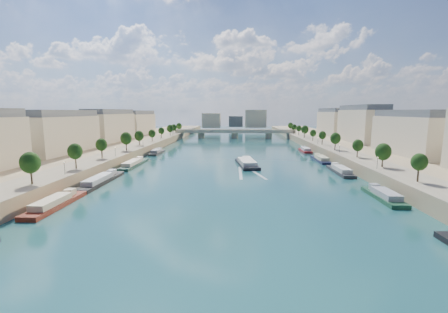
# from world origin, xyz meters

# --- Properties ---
(ground) EXTENTS (700.00, 700.00, 0.00)m
(ground) POSITION_xyz_m (0.00, 100.00, 0.00)
(ground) COLOR #0C2D38
(ground) RESTS_ON ground
(quay_left) EXTENTS (44.00, 520.00, 5.00)m
(quay_left) POSITION_xyz_m (-72.00, 100.00, 2.50)
(quay_left) COLOR #9E8460
(quay_left) RESTS_ON ground
(quay_right) EXTENTS (44.00, 520.00, 5.00)m
(quay_right) POSITION_xyz_m (72.00, 100.00, 2.50)
(quay_right) COLOR #9E8460
(quay_right) RESTS_ON ground
(pave_left) EXTENTS (14.00, 520.00, 0.10)m
(pave_left) POSITION_xyz_m (-57.00, 100.00, 5.05)
(pave_left) COLOR gray
(pave_left) RESTS_ON quay_left
(pave_right) EXTENTS (14.00, 520.00, 0.10)m
(pave_right) POSITION_xyz_m (57.00, 100.00, 5.05)
(pave_right) COLOR gray
(pave_right) RESTS_ON quay_right
(trees_left) EXTENTS (4.80, 268.80, 8.26)m
(trees_left) POSITION_xyz_m (-55.00, 102.00, 10.48)
(trees_left) COLOR #382B1E
(trees_left) RESTS_ON ground
(trees_right) EXTENTS (4.80, 268.80, 8.26)m
(trees_right) POSITION_xyz_m (55.00, 110.00, 10.48)
(trees_right) COLOR #382B1E
(trees_right) RESTS_ON ground
(lamps_left) EXTENTS (0.36, 200.36, 4.28)m
(lamps_left) POSITION_xyz_m (-52.50, 90.00, 7.78)
(lamps_left) COLOR black
(lamps_left) RESTS_ON ground
(lamps_right) EXTENTS (0.36, 200.36, 4.28)m
(lamps_right) POSITION_xyz_m (52.50, 105.00, 7.78)
(lamps_right) COLOR black
(lamps_right) RESTS_ON ground
(buildings_left) EXTENTS (16.00, 226.00, 23.20)m
(buildings_left) POSITION_xyz_m (-85.00, 112.00, 16.45)
(buildings_left) COLOR beige
(buildings_left) RESTS_ON ground
(buildings_right) EXTENTS (16.00, 226.00, 23.20)m
(buildings_right) POSITION_xyz_m (85.00, 112.00, 16.45)
(buildings_right) COLOR beige
(buildings_right) RESTS_ON ground
(skyline) EXTENTS (79.00, 42.00, 22.00)m
(skyline) POSITION_xyz_m (3.19, 319.52, 14.66)
(skyline) COLOR beige
(skyline) RESTS_ON ground
(bridge) EXTENTS (112.00, 12.00, 8.15)m
(bridge) POSITION_xyz_m (0.00, 221.95, 5.08)
(bridge) COLOR #C1B79E
(bridge) RESTS_ON ground
(tour_barge) EXTENTS (11.40, 27.77, 3.73)m
(tour_barge) POSITION_xyz_m (7.35, 76.94, 1.00)
(tour_barge) COLOR black
(tour_barge) RESTS_ON ground
(wake) EXTENTS (11.19, 26.02, 0.04)m
(wake) POSITION_xyz_m (7.35, 60.32, 0.02)
(wake) COLOR silver
(wake) RESTS_ON ground
(moored_barges_left) EXTENTS (5.00, 158.04, 3.60)m
(moored_barges_left) POSITION_xyz_m (-45.50, 42.50, 0.84)
(moored_barges_left) COLOR #1B263C
(moored_barges_left) RESTS_ON ground
(moored_barges_right) EXTENTS (5.00, 164.88, 3.60)m
(moored_barges_right) POSITION_xyz_m (45.50, 54.33, 0.84)
(moored_barges_right) COLOR black
(moored_barges_right) RESTS_ON ground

